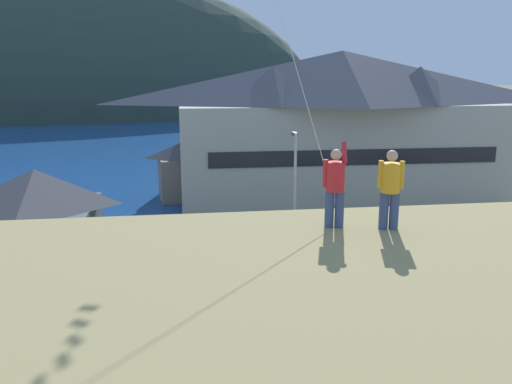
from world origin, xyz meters
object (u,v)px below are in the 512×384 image
parked_car_mid_row_far (21,329)px  person_kite_flyer (335,185)px  parking_light_pole (295,181)px  storage_shed_near_lot (39,222)px  parked_car_front_row_red (182,251)px  moored_boat_outer_mooring (256,168)px  parked_car_mid_row_near (180,308)px  storage_shed_waterside (188,169)px  person_companion (390,187)px  moored_boat_wharfside (186,176)px  parked_car_front_row_silver (270,258)px  parked_car_corner_spot (469,291)px  harbor_lodge (341,124)px  wharf_dock (221,172)px  parked_car_back_row_left (388,246)px

parked_car_mid_row_far → person_kite_flyer: size_ratio=2.28×
parked_car_mid_row_far → parking_light_pole: bearing=40.5°
storage_shed_near_lot → parked_car_front_row_red: bearing=-1.0°
moored_boat_outer_mooring → parked_car_mid_row_near: (-7.42, -31.34, 0.34)m
storage_shed_waterside → parked_car_mid_row_near: storage_shed_waterside is taller
moored_boat_outer_mooring → person_companion: 40.91m
moored_boat_wharfside → parked_car_front_row_silver: bearing=-80.3°
parked_car_corner_spot → person_kite_flyer: (-8.58, -8.51, 6.73)m
harbor_lodge → parked_car_front_row_red: bearing=-133.0°
harbor_lodge → person_companion: bearing=-104.9°
storage_shed_waterside → moored_boat_wharfside: 5.73m
wharf_dock → parked_car_corner_spot: (8.26, -31.34, 0.71)m
harbor_lodge → parked_car_mid_row_near: (-12.34, -19.79, -5.07)m
parked_car_mid_row_far → parked_car_front_row_silver: 11.76m
parked_car_front_row_silver → parked_car_mid_row_far: bearing=-149.5°
harbor_lodge → wharf_dock: 15.38m
moored_boat_outer_mooring → parked_car_front_row_red: 25.74m
parked_car_mid_row_far → parked_car_mid_row_near: (5.71, 0.91, 0.00)m
storage_shed_waterside → storage_shed_near_lot: bearing=-115.5°
storage_shed_near_lot → parking_light_pole: size_ratio=0.87×
harbor_lodge → storage_shed_near_lot: 23.41m
moored_boat_wharfside → parking_light_pole: (6.10, -18.33, 3.23)m
wharf_dock → moored_boat_outer_mooring: (3.51, 0.05, 0.37)m
harbor_lodge → parked_car_front_row_red: (-12.25, -13.12, -5.07)m
wharf_dock → person_companion: person_companion is taller
parked_car_mid_row_far → person_kite_flyer: (9.30, -7.65, 6.73)m
parked_car_front_row_silver → person_companion: bearing=-88.8°
parked_car_back_row_left → parking_light_pole: parking_light_pole is taller
storage_shed_waterside → parked_car_front_row_red: bearing=-91.9°
storage_shed_near_lot → parked_car_front_row_red: size_ratio=1.34×
parked_car_corner_spot → parking_light_pole: 11.50m
moored_boat_wharfside → person_companion: (4.20, -36.80, 7.06)m
parked_car_mid_row_far → parked_car_front_row_red: same height
harbor_lodge → storage_shed_near_lot: bearing=-145.9°
parked_car_back_row_left → parked_car_mid_row_near: (-10.98, -5.99, 0.00)m
parking_light_pole → person_companion: person_companion is taller
harbor_lodge → parked_car_corner_spot: (-0.17, -19.85, -5.07)m
wharf_dock → parking_light_pole: size_ratio=1.85×
parking_light_pole → harbor_lodge: bearing=60.7°
storage_shed_waterside → harbor_lodge: bearing=-12.9°
storage_shed_waterside → wharf_dock: size_ratio=0.43×
storage_shed_waterside → wharf_dock: bearing=69.5°
harbor_lodge → parked_car_corner_spot: bearing=-90.5°
moored_boat_outer_mooring → person_companion: person_companion is taller
parked_car_back_row_left → parked_car_corner_spot: (1.19, -6.05, 0.00)m
parked_car_back_row_left → parked_car_corner_spot: bearing=-78.9°
storage_shed_waterside → moored_boat_outer_mooring: size_ratio=0.70×
parking_light_pole → parked_car_corner_spot: bearing=-60.1°
person_kite_flyer → person_companion: bearing=-15.0°
parked_car_mid_row_far → person_companion: 14.74m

